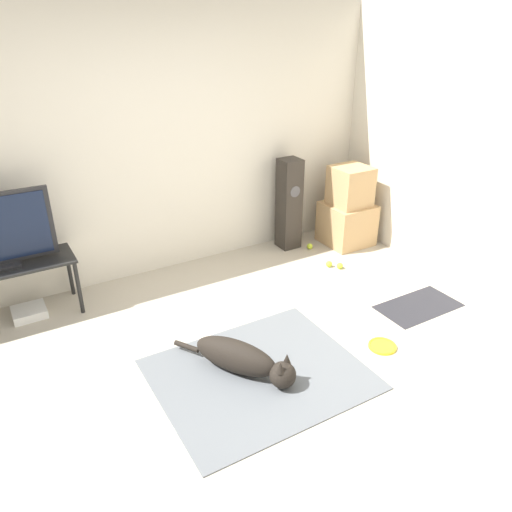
# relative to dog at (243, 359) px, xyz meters

# --- Properties ---
(ground_plane) EXTENTS (12.00, 12.00, 0.00)m
(ground_plane) POSITION_rel_dog_xyz_m (-0.03, -0.14, -0.13)
(ground_plane) COLOR #BCB29E
(wall_back) EXTENTS (8.00, 0.06, 2.55)m
(wall_back) POSITION_rel_dog_xyz_m (-0.03, 1.96, 1.14)
(wall_back) COLOR silver
(wall_back) RESTS_ON ground_plane
(area_rug) EXTENTS (1.51, 1.25, 0.01)m
(area_rug) POSITION_rel_dog_xyz_m (0.10, -0.07, -0.13)
(area_rug) COLOR slate
(area_rug) RESTS_ON ground_plane
(dog) EXTENTS (0.61, 0.92, 0.26)m
(dog) POSITION_rel_dog_xyz_m (0.00, 0.00, 0.00)
(dog) COLOR black
(dog) RESTS_ON area_rug
(frisbee) EXTENTS (0.23, 0.23, 0.03)m
(frisbee) POSITION_rel_dog_xyz_m (1.13, -0.29, -0.12)
(frisbee) COLOR yellow
(frisbee) RESTS_ON ground_plane
(cardboard_box_lower) EXTENTS (0.51, 0.51, 0.48)m
(cardboard_box_lower) POSITION_rel_dog_xyz_m (2.18, 1.46, 0.10)
(cardboard_box_lower) COLOR tan
(cardboard_box_lower) RESTS_ON ground_plane
(cardboard_box_upper) EXTENTS (0.40, 0.40, 0.44)m
(cardboard_box_upper) POSITION_rel_dog_xyz_m (2.18, 1.44, 0.56)
(cardboard_box_upper) COLOR tan
(cardboard_box_upper) RESTS_ON cardboard_box_lower
(floor_speaker) EXTENTS (0.22, 0.23, 1.02)m
(floor_speaker) POSITION_rel_dog_xyz_m (1.54, 1.71, 0.38)
(floor_speaker) COLOR #2D2823
(floor_speaker) RESTS_ON ground_plane
(tv_stand) EXTENTS (1.20, 0.44, 0.53)m
(tv_stand) POSITION_rel_dog_xyz_m (-1.41, 1.66, 0.33)
(tv_stand) COLOR black
(tv_stand) RESTS_ON ground_plane
(tennis_ball_by_boxes) EXTENTS (0.07, 0.07, 0.07)m
(tennis_ball_by_boxes) POSITION_rel_dog_xyz_m (1.63, 1.05, -0.10)
(tennis_ball_by_boxes) COLOR #C6E033
(tennis_ball_by_boxes) RESTS_ON ground_plane
(tennis_ball_near_speaker) EXTENTS (0.07, 0.07, 0.07)m
(tennis_ball_near_speaker) POSITION_rel_dog_xyz_m (1.70, 0.96, -0.10)
(tennis_ball_near_speaker) COLOR #C6E033
(tennis_ball_near_speaker) RESTS_ON ground_plane
(tennis_ball_loose_on_carpet) EXTENTS (0.07, 0.07, 0.07)m
(tennis_ball_loose_on_carpet) POSITION_rel_dog_xyz_m (1.71, 1.52, -0.10)
(tennis_ball_loose_on_carpet) COLOR #C6E033
(tennis_ball_loose_on_carpet) RESTS_ON ground_plane
(game_console) EXTENTS (0.28, 0.26, 0.08)m
(game_console) POSITION_rel_dog_xyz_m (-1.26, 1.65, -0.10)
(game_console) COLOR white
(game_console) RESTS_ON ground_plane
(door_mat) EXTENTS (0.77, 0.43, 0.01)m
(door_mat) POSITION_rel_dog_xyz_m (1.85, 0.01, -0.13)
(door_mat) COLOR #28282D
(door_mat) RESTS_ON ground_plane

